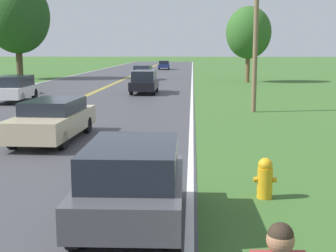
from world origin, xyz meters
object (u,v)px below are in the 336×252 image
(tree_behind_sign, at_px, (249,33))
(car_silver_sedan_distant, at_px, (143,72))
(car_dark_blue_hatchback_horizon, at_px, (164,65))
(car_champagne_sedan_mid_near, at_px, (53,119))
(car_white_van_mid_far, at_px, (13,88))
(car_black_suv_receding, at_px, (144,81))
(car_dark_grey_hatchback_approaching, at_px, (132,181))
(fire_hydrant, at_px, (265,178))
(tree_mid_treeline, at_px, (17,16))

(tree_behind_sign, xyz_separation_m, car_silver_sedan_distant, (-10.43, 2.70, -3.90))
(car_silver_sedan_distant, distance_m, car_dark_blue_hatchback_horizon, 25.43)
(car_champagne_sedan_mid_near, distance_m, car_silver_sedan_distant, 32.47)
(car_white_van_mid_far, height_order, car_black_suv_receding, car_black_suv_receding)
(car_dark_grey_hatchback_approaching, bearing_deg, fire_hydrant, 121.29)
(car_champagne_sedan_mid_near, distance_m, car_dark_blue_hatchback_horizon, 57.89)
(car_white_van_mid_far, relative_size, car_dark_blue_hatchback_horizon, 0.98)
(fire_hydrant, bearing_deg, car_dark_grey_hatchback_approaching, -147.89)
(tree_mid_treeline, bearing_deg, car_dark_blue_hatchback_horizon, 60.78)
(car_dark_grey_hatchback_approaching, xyz_separation_m, car_black_suv_receding, (-2.38, 25.42, 0.07))
(car_black_suv_receding, bearing_deg, fire_hydrant, 11.69)
(car_black_suv_receding, relative_size, car_dark_blue_hatchback_horizon, 1.04)
(car_white_van_mid_far, bearing_deg, car_dark_blue_hatchback_horizon, -9.70)
(car_dark_grey_hatchback_approaching, distance_m, car_dark_blue_hatchback_horizon, 65.79)
(fire_hydrant, relative_size, tree_behind_sign, 0.12)
(car_white_van_mid_far, xyz_separation_m, car_dark_blue_hatchback_horizon, (6.25, 46.27, -0.09))
(car_dark_grey_hatchback_approaching, bearing_deg, tree_mid_treeline, -157.96)
(fire_hydrant, relative_size, car_dark_blue_hatchback_horizon, 0.21)
(fire_hydrant, relative_size, car_dark_grey_hatchback_approaching, 0.25)
(tree_mid_treeline, distance_m, car_white_van_mid_far, 23.51)
(car_dark_grey_hatchback_approaching, height_order, car_silver_sedan_distant, car_silver_sedan_distant)
(car_champagne_sedan_mid_near, bearing_deg, car_silver_sedan_distant, -177.47)
(car_champagne_sedan_mid_near, relative_size, car_silver_sedan_distant, 1.19)
(car_black_suv_receding, bearing_deg, tree_mid_treeline, -136.44)
(fire_hydrant, xyz_separation_m, car_champagne_sedan_mid_near, (-6.42, 6.17, 0.30))
(fire_hydrant, height_order, car_black_suv_receding, car_black_suv_receding)
(car_dark_grey_hatchback_approaching, relative_size, car_silver_sedan_distant, 0.85)
(tree_mid_treeline, height_order, car_champagne_sedan_mid_near, tree_mid_treeline)
(tree_behind_sign, bearing_deg, car_champagne_sedan_mid_near, -108.83)
(car_dark_grey_hatchback_approaching, height_order, car_dark_blue_hatchback_horizon, car_dark_grey_hatchback_approaching)
(tree_mid_treeline, relative_size, car_dark_grey_hatchback_approaching, 2.93)
(car_white_van_mid_far, bearing_deg, car_black_suv_receding, -52.63)
(fire_hydrant, xyz_separation_m, tree_mid_treeline, (-19.90, 39.30, 6.07))
(tree_mid_treeline, height_order, car_white_van_mid_far, tree_mid_treeline)
(tree_mid_treeline, relative_size, car_black_suv_receding, 2.33)
(tree_behind_sign, height_order, tree_mid_treeline, tree_mid_treeline)
(car_dark_blue_hatchback_horizon, bearing_deg, car_black_suv_receding, -1.02)
(car_dark_grey_hatchback_approaching, xyz_separation_m, car_white_van_mid_far, (-9.67, 19.44, 0.04))
(car_champagne_sedan_mid_near, height_order, car_silver_sedan_distant, car_silver_sedan_distant)
(fire_hydrant, distance_m, tree_behind_sign, 36.37)
(tree_mid_treeline, bearing_deg, car_dark_grey_hatchback_approaching, -67.14)
(tree_behind_sign, distance_m, car_white_van_mid_far, 24.52)
(tree_mid_treeline, distance_m, car_dark_grey_hatchback_approaching, 44.81)
(tree_behind_sign, xyz_separation_m, tree_mid_treeline, (-23.63, 3.37, 1.83))
(car_black_suv_receding, distance_m, car_dark_blue_hatchback_horizon, 40.30)
(fire_hydrant, height_order, car_champagne_sedan_mid_near, car_champagne_sedan_mid_near)
(tree_mid_treeline, height_order, car_dark_grey_hatchback_approaching, tree_mid_treeline)
(car_dark_grey_hatchback_approaching, bearing_deg, car_white_van_mid_far, -154.37)
(tree_behind_sign, height_order, car_silver_sedan_distant, tree_behind_sign)
(car_white_van_mid_far, height_order, car_silver_sedan_distant, car_white_van_mid_far)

